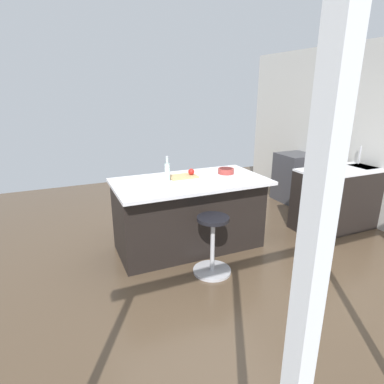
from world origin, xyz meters
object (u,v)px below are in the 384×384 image
stool_by_window (212,247)px  apple_red (191,172)px  oven_range (294,177)px  fruit_bowl (226,171)px  cutting_board (183,176)px  water_bottle (167,172)px  kitchen_island (189,214)px

stool_by_window → apple_red: 1.05m
oven_range → stool_by_window: bearing=32.8°
oven_range → fruit_bowl: fruit_bowl is taller
cutting_board → water_bottle: 0.28m
kitchen_island → stool_by_window: size_ratio=2.77×
cutting_board → apple_red: size_ratio=4.43×
water_bottle → fruit_bowl: water_bottle is taller
stool_by_window → water_bottle: (0.28, -0.70, 0.74)m
water_bottle → fruit_bowl: 0.85m
apple_red → fruit_bowl: bearing=173.2°
kitchen_island → water_bottle: (0.28, -0.02, 0.59)m
kitchen_island → fruit_bowl: 0.76m
kitchen_island → fruit_bowl: size_ratio=8.89×
kitchen_island → water_bottle: 0.65m
fruit_bowl → cutting_board: bearing=-5.2°
fruit_bowl → apple_red: bearing=-6.8°
kitchen_island → water_bottle: bearing=-3.3°
oven_range → apple_red: size_ratio=10.94×
stool_by_window → fruit_bowl: fruit_bowl is taller
apple_red → fruit_bowl: size_ratio=0.38×
cutting_board → apple_red: apple_red is taller
stool_by_window → water_bottle: bearing=-68.4°
cutting_board → apple_red: 0.13m
cutting_board → oven_range: bearing=-161.9°
fruit_bowl → oven_range: bearing=-155.6°
kitchen_island → fruit_bowl: fruit_bowl is taller
stool_by_window → apple_red: size_ratio=8.45×
oven_range → cutting_board: cutting_board is taller
cutting_board → fruit_bowl: (-0.60, 0.05, 0.03)m
cutting_board → fruit_bowl: size_ratio=1.69×
water_bottle → oven_range: bearing=-161.6°
water_bottle → kitchen_island: bearing=176.7°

